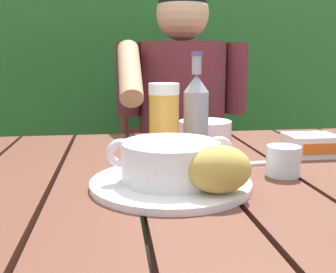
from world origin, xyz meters
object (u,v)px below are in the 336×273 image
soup_bowl (171,160)px  beer_bottle (196,110)px  serving_plate (171,183)px  chair_near_diner (175,174)px  water_glass_small (283,161)px  beer_glass (162,120)px  person_eating (183,126)px  table_knife (229,165)px  bread_roll (219,169)px  butter_tub (311,145)px  diner_bowl (205,130)px

soup_bowl → beer_bottle: bearing=69.8°
serving_plate → beer_bottle: bearing=69.8°
chair_near_diner → water_glass_small: size_ratio=15.03×
beer_glass → person_eating: bearing=74.9°
chair_near_diner → table_knife: chair_near_diner is taller
person_eating → beer_glass: (-0.14, -0.52, 0.10)m
bread_roll → beer_glass: size_ratio=0.65×
butter_tub → serving_plate: bearing=-152.9°
soup_bowl → table_knife: size_ratio=1.50×
water_glass_small → diner_bowl: (-0.07, 0.37, -0.00)m
beer_glass → table_knife: beer_glass is taller
water_glass_small → table_knife: bearing=138.6°
person_eating → diner_bowl: bearing=-89.5°
butter_tub → beer_glass: bearing=171.4°
water_glass_small → diner_bowl: water_glass_small is taller
bread_roll → water_glass_small: (0.16, 0.12, -0.02)m
chair_near_diner → butter_tub: chair_near_diner is taller
person_eating → soup_bowl: bearing=-101.6°
serving_plate → soup_bowl: bearing=180.0°
person_eating → beer_glass: person_eating is taller
serving_plate → beer_bottle: 0.31m
serving_plate → butter_tub: size_ratio=2.47×
table_knife → chair_near_diner: bearing=88.8°
chair_near_diner → beer_bottle: 0.77m
chair_near_diner → person_eating: person_eating is taller
bread_roll → beer_bottle: (0.04, 0.36, 0.05)m
beer_glass → table_knife: 0.19m
person_eating → bread_roll: size_ratio=11.38×
soup_bowl → beer_bottle: (0.10, 0.28, 0.05)m
beer_bottle → table_knife: bearing=-77.5°
beer_glass → table_knife: size_ratio=1.13×
soup_bowl → chair_near_diner: bearing=80.6°
water_glass_small → butter_tub: size_ratio=0.57×
serving_plate → bread_roll: bread_roll is taller
person_eating → beer_glass: size_ratio=7.39×
water_glass_small → butter_tub: (0.13, 0.14, -0.00)m
table_knife → soup_bowl: bearing=-141.3°
person_eating → serving_plate: bearing=-101.6°
beer_bottle → person_eating: bearing=83.8°
soup_bowl → diner_bowl: soup_bowl is taller
bread_roll → serving_plate: bearing=130.6°
soup_bowl → butter_tub: 0.40m
person_eating → beer_bottle: bearing=-96.2°
soup_bowl → bread_roll: 0.10m
soup_bowl → table_knife: 0.19m
water_glass_small → beer_glass: bearing=137.2°
beer_bottle → butter_tub: size_ratio=2.08×
bread_roll → diner_bowl: size_ratio=0.73×
person_eating → butter_tub: person_eating is taller
chair_near_diner → beer_bottle: (-0.05, -0.68, 0.36)m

